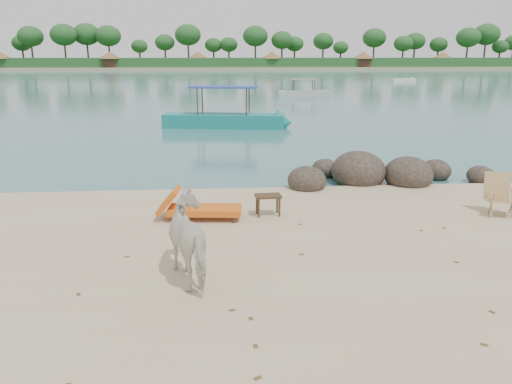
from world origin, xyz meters
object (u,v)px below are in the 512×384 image
deck_chair (503,197)px  boat_near (224,93)px  side_table (268,206)px  boulders (375,174)px  lounge_chair (205,207)px  cow (195,240)px

deck_chair → boat_near: size_ratio=0.14×
side_table → deck_chair: deck_chair is taller
boulders → side_table: (-3.58, -3.11, 0.01)m
lounge_chair → deck_chair: (6.96, -0.31, 0.18)m
lounge_chair → boulders: bearing=38.4°
boulders → side_table: 4.75m
boulders → boat_near: 13.39m
boulders → lounge_chair: 6.03m
boulders → side_table: bearing=-139.0°
side_table → boat_near: bearing=89.1°
deck_chair → lounge_chair: bearing=-161.1°
cow → side_table: 3.73m
boulders → cow: 8.28m
boulders → boat_near: (-4.34, 12.57, 1.52)m
boulders → deck_chair: bearing=-62.0°
side_table → cow: bearing=-118.9°
cow → lounge_chair: (0.09, 3.20, -0.40)m
cow → side_table: (1.58, 3.35, -0.46)m
cow → boat_near: size_ratio=0.23×
side_table → deck_chair: 5.51m
boulders → lounge_chair: bearing=-147.2°
deck_chair → boulders: bearing=139.4°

